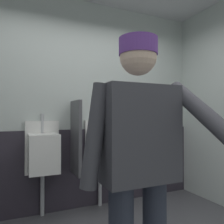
% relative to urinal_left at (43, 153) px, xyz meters
% --- Properties ---
extents(wall_back, '(4.02, 0.12, 2.77)m').
position_rel_urinal_left_xyz_m(wall_back, '(0.53, 0.22, 0.61)').
color(wall_back, silver).
rests_on(wall_back, ground_plane).
extents(wainscot_band_back, '(3.42, 0.03, 1.03)m').
position_rel_urinal_left_xyz_m(wainscot_band_back, '(0.53, 0.14, -0.26)').
color(wainscot_band_back, '#2D2833').
rests_on(wainscot_band_back, ground_plane).
extents(urinal_left, '(0.40, 0.34, 1.24)m').
position_rel_urinal_left_xyz_m(urinal_left, '(0.00, 0.00, 0.00)').
color(urinal_left, white).
rests_on(urinal_left, ground_plane).
extents(urinal_middle, '(0.40, 0.34, 1.24)m').
position_rel_urinal_left_xyz_m(urinal_middle, '(0.75, 0.00, 0.00)').
color(urinal_middle, white).
rests_on(urinal_middle, ground_plane).
extents(privacy_divider_panel, '(0.04, 0.40, 0.90)m').
position_rel_urinal_left_xyz_m(privacy_divider_panel, '(0.37, -0.07, 0.17)').
color(privacy_divider_panel, '#4C4C51').
extents(person, '(0.65, 0.60, 1.67)m').
position_rel_urinal_left_xyz_m(person, '(0.33, -1.65, 0.20)').
color(person, '#2D3342').
rests_on(person, ground_plane).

